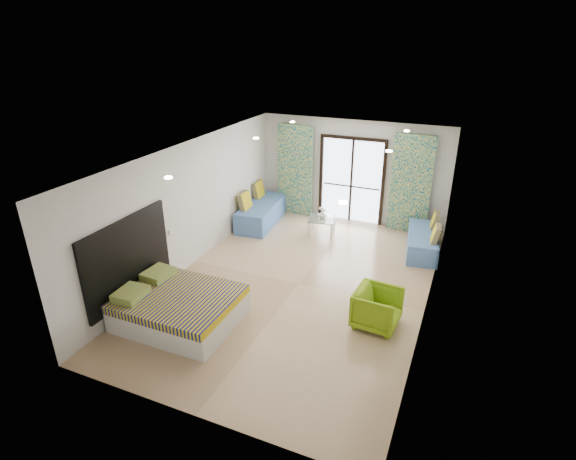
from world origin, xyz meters
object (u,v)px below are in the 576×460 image
at_px(daybed_left, 261,212).
at_px(daybed_right, 423,241).
at_px(bed, 179,307).
at_px(armchair, 377,306).
at_px(coffee_table, 322,220).

bearing_deg(daybed_left, daybed_right, -6.34).
distance_m(bed, armchair, 3.48).
distance_m(coffee_table, armchair, 3.93).
height_order(bed, daybed_left, daybed_left).
xyz_separation_m(daybed_left, coffee_table, (1.73, -0.06, 0.07)).
height_order(daybed_left, coffee_table, daybed_left).
bearing_deg(daybed_right, armchair, -103.65).
xyz_separation_m(daybed_right, coffee_table, (-2.50, 0.01, 0.12)).
height_order(daybed_left, armchair, daybed_left).
relative_size(bed, coffee_table, 2.61).
relative_size(bed, armchair, 2.57).
distance_m(daybed_left, daybed_right, 4.23).
bearing_deg(coffee_table, daybed_left, 177.87).
bearing_deg(daybed_right, coffee_table, 172.16).
bearing_deg(coffee_table, bed, -103.53).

